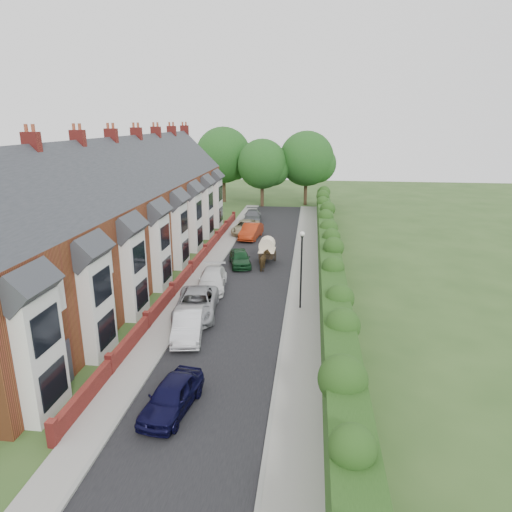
{
  "coord_description": "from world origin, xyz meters",
  "views": [
    {
      "loc": [
        3.89,
        -23.28,
        11.7
      ],
      "look_at": [
        0.02,
        8.25,
        2.2
      ],
      "focal_mm": 32.0,
      "sensor_mm": 36.0,
      "label": 1
    }
  ],
  "objects_px": {
    "car_silver_a": "(188,324)",
    "car_beige": "(246,227)",
    "car_silver_b": "(196,304)",
    "horse_cart": "(267,248)",
    "car_green": "(240,258)",
    "car_white": "(212,280)",
    "car_grey": "(253,216)",
    "car_navy": "(172,396)",
    "car_red": "(251,231)",
    "horse": "(265,261)",
    "lamppost": "(301,260)"
  },
  "relations": [
    {
      "from": "car_silver_a",
      "to": "car_green",
      "type": "relative_size",
      "value": 1.11
    },
    {
      "from": "car_green",
      "to": "horse_cart",
      "type": "distance_m",
      "value": 2.5
    },
    {
      "from": "car_green",
      "to": "car_grey",
      "type": "relative_size",
      "value": 0.83
    },
    {
      "from": "car_green",
      "to": "car_white",
      "type": "bearing_deg",
      "value": -116.1
    },
    {
      "from": "horse_cart",
      "to": "horse",
      "type": "bearing_deg",
      "value": -90.0
    },
    {
      "from": "car_silver_b",
      "to": "car_white",
      "type": "distance_m",
      "value": 4.69
    },
    {
      "from": "car_beige",
      "to": "car_white",
      "type": "bearing_deg",
      "value": -85.43
    },
    {
      "from": "car_silver_b",
      "to": "car_beige",
      "type": "xyz_separation_m",
      "value": [
        0.0,
        21.49,
        -0.05
      ]
    },
    {
      "from": "car_red",
      "to": "car_beige",
      "type": "height_order",
      "value": "car_red"
    },
    {
      "from": "car_green",
      "to": "horse_cart",
      "type": "height_order",
      "value": "horse_cart"
    },
    {
      "from": "car_beige",
      "to": "car_silver_b",
      "type": "bearing_deg",
      "value": -85.43
    },
    {
      "from": "lamppost",
      "to": "car_silver_a",
      "type": "distance_m",
      "value": 8.07
    },
    {
      "from": "car_white",
      "to": "horse_cart",
      "type": "bearing_deg",
      "value": 57.32
    },
    {
      "from": "car_white",
      "to": "car_green",
      "type": "bearing_deg",
      "value": 71.92
    },
    {
      "from": "car_green",
      "to": "car_grey",
      "type": "height_order",
      "value": "car_grey"
    },
    {
      "from": "car_navy",
      "to": "horse_cart",
      "type": "relative_size",
      "value": 1.3
    },
    {
      "from": "car_silver_a",
      "to": "car_grey",
      "type": "xyz_separation_m",
      "value": [
        -0.28,
        30.19,
        -0.03
      ]
    },
    {
      "from": "car_navy",
      "to": "car_white",
      "type": "height_order",
      "value": "car_navy"
    },
    {
      "from": "car_white",
      "to": "car_grey",
      "type": "xyz_separation_m",
      "value": [
        0.0,
        22.59,
        0.02
      ]
    },
    {
      "from": "car_navy",
      "to": "car_green",
      "type": "bearing_deg",
      "value": 98.95
    },
    {
      "from": "car_silver_a",
      "to": "car_beige",
      "type": "distance_m",
      "value": 24.4
    },
    {
      "from": "car_white",
      "to": "car_navy",
      "type": "bearing_deg",
      "value": -91.02
    },
    {
      "from": "car_red",
      "to": "horse_cart",
      "type": "height_order",
      "value": "horse_cart"
    },
    {
      "from": "car_silver_b",
      "to": "car_grey",
      "type": "height_order",
      "value": "car_silver_b"
    },
    {
      "from": "car_silver_b",
      "to": "car_beige",
      "type": "relative_size",
      "value": 1.07
    },
    {
      "from": "car_silver_a",
      "to": "car_beige",
      "type": "height_order",
      "value": "car_silver_a"
    },
    {
      "from": "car_silver_b",
      "to": "car_grey",
      "type": "bearing_deg",
      "value": 82.78
    },
    {
      "from": "lamppost",
      "to": "car_navy",
      "type": "relative_size",
      "value": 1.28
    },
    {
      "from": "car_beige",
      "to": "horse_cart",
      "type": "relative_size",
      "value": 1.63
    },
    {
      "from": "car_navy",
      "to": "car_green",
      "type": "xyz_separation_m",
      "value": [
        -0.26,
        19.95,
        -0.01
      ]
    },
    {
      "from": "car_silver_a",
      "to": "horse_cart",
      "type": "height_order",
      "value": "horse_cart"
    },
    {
      "from": "car_grey",
      "to": "car_white",
      "type": "bearing_deg",
      "value": -94.62
    },
    {
      "from": "horse",
      "to": "car_white",
      "type": "bearing_deg",
      "value": 54.75
    },
    {
      "from": "car_silver_b",
      "to": "car_green",
      "type": "xyz_separation_m",
      "value": [
        1.14,
        10.29,
        -0.07
      ]
    },
    {
      "from": "car_white",
      "to": "car_grey",
      "type": "relative_size",
      "value": 0.98
    },
    {
      "from": "car_beige",
      "to": "horse",
      "type": "relative_size",
      "value": 2.77
    },
    {
      "from": "car_red",
      "to": "horse",
      "type": "xyz_separation_m",
      "value": [
        2.44,
        -10.04,
        0.0
      ]
    },
    {
      "from": "car_silver_b",
      "to": "car_beige",
      "type": "height_order",
      "value": "car_silver_b"
    },
    {
      "from": "car_green",
      "to": "car_grey",
      "type": "distance_m",
      "value": 17.03
    },
    {
      "from": "car_silver_b",
      "to": "car_red",
      "type": "relative_size",
      "value": 1.16
    },
    {
      "from": "car_navy",
      "to": "horse_cart",
      "type": "distance_m",
      "value": 21.16
    },
    {
      "from": "car_navy",
      "to": "car_silver_b",
      "type": "height_order",
      "value": "car_silver_b"
    },
    {
      "from": "car_red",
      "to": "car_grey",
      "type": "xyz_separation_m",
      "value": [
        -0.85,
        7.79,
        -0.06
      ]
    },
    {
      "from": "lamppost",
      "to": "car_white",
      "type": "bearing_deg",
      "value": 154.89
    },
    {
      "from": "car_white",
      "to": "car_grey",
      "type": "bearing_deg",
      "value": 83.41
    },
    {
      "from": "car_silver_a",
      "to": "car_white",
      "type": "height_order",
      "value": "car_silver_a"
    },
    {
      "from": "car_silver_a",
      "to": "horse",
      "type": "relative_size",
      "value": 2.43
    },
    {
      "from": "car_silver_a",
      "to": "car_white",
      "type": "relative_size",
      "value": 0.94
    },
    {
      "from": "car_beige",
      "to": "car_green",
      "type": "bearing_deg",
      "value": -79.62
    },
    {
      "from": "car_beige",
      "to": "car_grey",
      "type": "xyz_separation_m",
      "value": [
        0.0,
        5.79,
        0.0
      ]
    }
  ]
}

